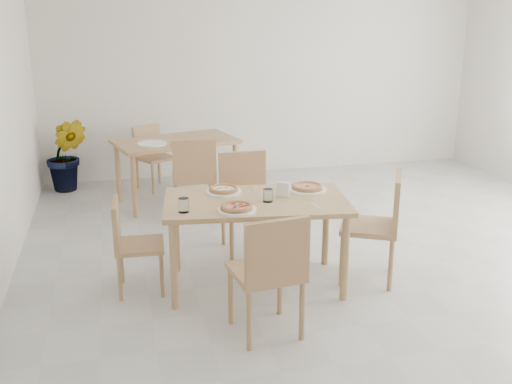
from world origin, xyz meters
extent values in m
plane|color=#B7B8B3|center=(0.00, 0.00, 0.00)|extent=(7.00, 7.00, 0.00)
plane|color=silver|center=(0.00, 3.50, 1.40)|extent=(6.00, 0.00, 6.00)
cube|color=tan|center=(-0.98, -0.03, 0.73)|extent=(1.56, 1.01, 0.04)
cylinder|color=tan|center=(-1.68, -0.29, 0.35)|extent=(0.06, 0.06, 0.71)
cylinder|color=tan|center=(-0.37, -0.46, 0.35)|extent=(0.06, 0.06, 0.71)
cylinder|color=tan|center=(-1.59, 0.39, 0.35)|extent=(0.06, 0.06, 0.71)
cylinder|color=tan|center=(-0.28, 0.22, 0.35)|extent=(0.06, 0.06, 0.71)
cube|color=tan|center=(-1.09, -0.79, 0.46)|extent=(0.51, 0.51, 0.04)
cube|color=tan|center=(-1.07, -0.99, 0.70)|extent=(0.46, 0.10, 0.43)
cylinder|color=tan|center=(-0.93, -0.57, 0.22)|extent=(0.04, 0.04, 0.44)
cylinder|color=tan|center=(-1.31, -0.62, 0.22)|extent=(0.04, 0.04, 0.44)
cylinder|color=tan|center=(-0.87, -0.95, 0.22)|extent=(0.04, 0.04, 0.44)
cylinder|color=tan|center=(-1.26, -1.00, 0.22)|extent=(0.04, 0.04, 0.44)
cube|color=tan|center=(-0.89, 0.70, 0.47)|extent=(0.46, 0.46, 0.04)
cube|color=tan|center=(-0.89, 0.91, 0.71)|extent=(0.46, 0.05, 0.43)
cylinder|color=tan|center=(-1.08, 0.50, 0.22)|extent=(0.04, 0.04, 0.45)
cylinder|color=tan|center=(-0.69, 0.51, 0.22)|extent=(0.04, 0.04, 0.45)
cylinder|color=tan|center=(-1.08, 0.90, 0.22)|extent=(0.04, 0.04, 0.45)
cylinder|color=tan|center=(-0.69, 0.90, 0.22)|extent=(0.04, 0.04, 0.45)
cube|color=tan|center=(-1.92, 0.09, 0.39)|extent=(0.40, 0.40, 0.04)
cube|color=tan|center=(-2.09, 0.10, 0.59)|extent=(0.06, 0.38, 0.36)
cylinder|color=tan|center=(-1.76, -0.08, 0.19)|extent=(0.03, 0.03, 0.37)
cylinder|color=tan|center=(-1.74, 0.24, 0.19)|extent=(0.03, 0.03, 0.37)
cylinder|color=tan|center=(-2.09, -0.07, 0.19)|extent=(0.03, 0.03, 0.37)
cylinder|color=tan|center=(-2.07, 0.26, 0.19)|extent=(0.03, 0.03, 0.37)
cube|color=tan|center=(-0.03, -0.14, 0.47)|extent=(0.62, 0.62, 0.04)
cube|color=tan|center=(0.16, -0.24, 0.71)|extent=(0.25, 0.43, 0.44)
cylinder|color=tan|center=(-0.11, 0.13, 0.22)|extent=(0.04, 0.04, 0.45)
cylinder|color=tan|center=(-0.29, -0.22, 0.22)|extent=(0.04, 0.04, 0.45)
cylinder|color=tan|center=(0.24, -0.06, 0.22)|extent=(0.04, 0.04, 0.45)
cylinder|color=tan|center=(0.06, -0.41, 0.22)|extent=(0.04, 0.04, 0.45)
cylinder|color=white|center=(-0.50, 0.11, 0.76)|extent=(0.33, 0.33, 0.02)
cylinder|color=white|center=(-1.20, 0.21, 0.76)|extent=(0.30, 0.30, 0.02)
cylinder|color=white|center=(-1.19, -0.27, 0.76)|extent=(0.30, 0.30, 0.02)
cylinder|color=tan|center=(-0.50, 0.11, 0.77)|extent=(0.33, 0.33, 0.01)
torus|color=tan|center=(-0.50, 0.11, 0.78)|extent=(0.33, 0.33, 0.03)
cylinder|color=#F04B2A|center=(-0.50, 0.11, 0.78)|extent=(0.25, 0.25, 0.01)
ellipsoid|color=#114D18|center=(-0.50, 0.11, 0.79)|extent=(0.05, 0.03, 0.01)
cylinder|color=tan|center=(-1.20, 0.21, 0.77)|extent=(0.31, 0.31, 0.01)
torus|color=tan|center=(-1.20, 0.21, 0.78)|extent=(0.31, 0.31, 0.03)
cylinder|color=#F2EBC6|center=(-1.20, 0.21, 0.78)|extent=(0.23, 0.23, 0.01)
cylinder|color=tan|center=(-1.19, -0.27, 0.77)|extent=(0.32, 0.32, 0.01)
torus|color=tan|center=(-1.19, -0.27, 0.78)|extent=(0.32, 0.32, 0.03)
cylinder|color=#F04B2A|center=(-1.19, -0.27, 0.78)|extent=(0.24, 0.24, 0.01)
cylinder|color=white|center=(-1.58, -0.20, 0.80)|extent=(0.08, 0.08, 0.11)
cylinder|color=white|center=(-0.90, -0.11, 0.80)|extent=(0.08, 0.08, 0.10)
cube|color=silver|center=(-0.75, -0.02, 0.76)|extent=(0.12, 0.09, 0.01)
cube|color=white|center=(-0.75, -0.02, 0.82)|extent=(0.11, 0.08, 0.11)
cube|color=silver|center=(-0.57, -0.33, 0.75)|extent=(0.06, 0.20, 0.01)
cube|color=silver|center=(-0.95, 0.22, 0.75)|extent=(0.02, 0.17, 0.01)
cube|color=tan|center=(-1.37, 2.38, 0.73)|extent=(1.52, 1.10, 0.04)
cylinder|color=tan|center=(-1.88, 1.92, 0.35)|extent=(0.06, 0.06, 0.71)
cylinder|color=tan|center=(-0.69, 2.22, 0.35)|extent=(0.06, 0.06, 0.71)
cylinder|color=tan|center=(-2.04, 2.54, 0.35)|extent=(0.06, 0.06, 0.71)
cylinder|color=tan|center=(-0.85, 2.84, 0.35)|extent=(0.06, 0.06, 0.71)
cube|color=tan|center=(-1.25, 1.75, 0.47)|extent=(0.49, 0.49, 0.04)
cube|color=tan|center=(-1.26, 1.54, 0.71)|extent=(0.46, 0.07, 0.43)
cylinder|color=tan|center=(-1.04, 1.93, 0.22)|extent=(0.04, 0.04, 0.45)
cylinder|color=tan|center=(-1.43, 1.96, 0.22)|extent=(0.04, 0.04, 0.45)
cylinder|color=tan|center=(-1.07, 1.54, 0.22)|extent=(0.04, 0.04, 0.45)
cylinder|color=tan|center=(-1.46, 1.57, 0.22)|extent=(0.04, 0.04, 0.45)
cube|color=tan|center=(-1.57, 2.97, 0.40)|extent=(0.54, 0.54, 0.04)
cube|color=tan|center=(-1.66, 3.12, 0.61)|extent=(0.36, 0.23, 0.38)
cylinder|color=tan|center=(-1.63, 2.74, 0.19)|extent=(0.03, 0.03, 0.38)
cylinder|color=tan|center=(-1.34, 2.91, 0.19)|extent=(0.03, 0.03, 0.38)
cylinder|color=tan|center=(-1.80, 3.03, 0.19)|extent=(0.03, 0.03, 0.38)
cylinder|color=tan|center=(-1.51, 3.20, 0.19)|extent=(0.03, 0.03, 0.38)
cylinder|color=white|center=(-1.65, 2.20, 0.76)|extent=(0.32, 0.32, 0.02)
imported|color=#305B1B|center=(-2.65, 3.15, 0.46)|extent=(0.55, 0.47, 0.92)
camera|label=1|loc=(-2.05, -4.48, 2.23)|focal=42.00mm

